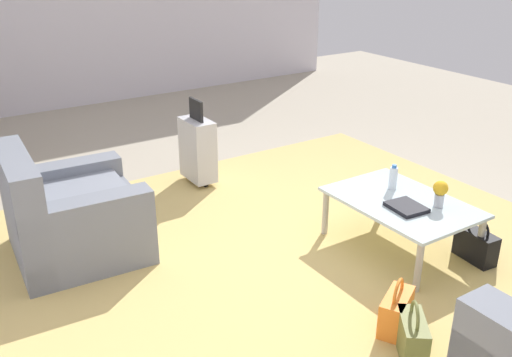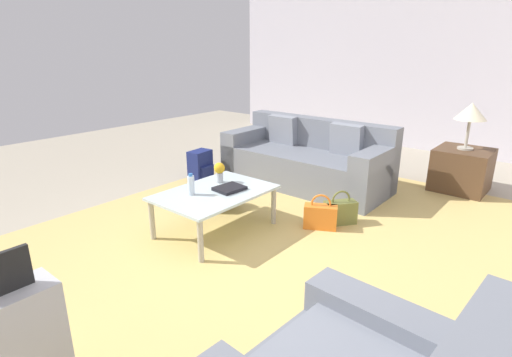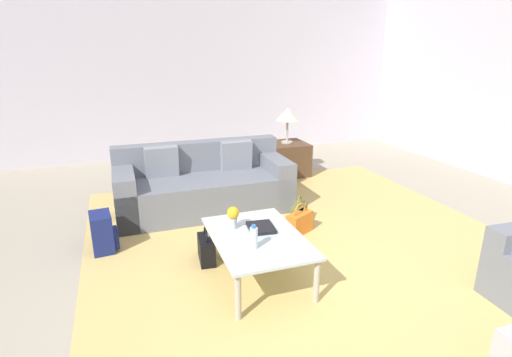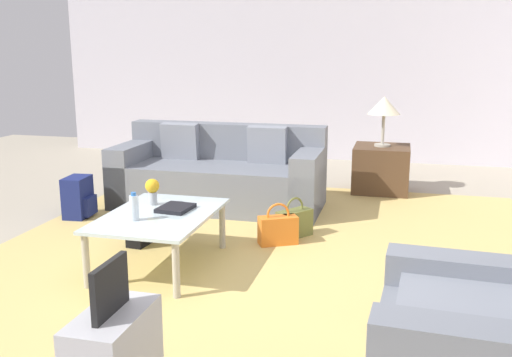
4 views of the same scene
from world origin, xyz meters
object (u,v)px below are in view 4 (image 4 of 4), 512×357
at_px(handbag_orange, 278,229).
at_px(armchair, 502,356).
at_px(handbag_black, 143,229).
at_px(coffee_table_book, 176,208).
at_px(flower_vase, 152,189).
at_px(table_lamp, 384,107).
at_px(coffee_table, 160,220).
at_px(water_bottle, 134,207).
at_px(handbag_olive, 294,223).
at_px(side_table, 381,169).
at_px(backpack_navy, 79,198).
at_px(couch, 221,177).

bearing_deg(handbag_orange, armchair, 35.36).
bearing_deg(handbag_black, coffee_table_book, 53.41).
bearing_deg(flower_vase, handbag_orange, 118.41).
bearing_deg(table_lamp, armchair, 9.29).
bearing_deg(coffee_table, water_bottle, -26.57).
distance_m(handbag_black, handbag_olive, 1.29).
bearing_deg(armchair, handbag_orange, -144.64).
bearing_deg(handbag_orange, side_table, 160.20).
bearing_deg(handbag_black, table_lamp, 141.72).
xyz_separation_m(table_lamp, backpack_navy, (1.80, -2.79, -0.77)).
height_order(handbag_black, backpack_navy, backpack_navy).
bearing_deg(armchair, water_bottle, -115.93).
bearing_deg(table_lamp, backpack_navy, -57.18).
bearing_deg(table_lamp, handbag_olive, -19.31).
height_order(couch, handbag_orange, couch).
bearing_deg(handbag_black, couch, 169.11).
bearing_deg(table_lamp, side_table, 0.00).
distance_m(table_lamp, handbag_olive, 2.16).
relative_size(flower_vase, handbag_olive, 0.57).
bearing_deg(handbag_orange, water_bottle, -43.07).
height_order(side_table, backpack_navy, side_table).
height_order(armchair, handbag_orange, armchair).
distance_m(couch, water_bottle, 2.00).
relative_size(water_bottle, backpack_navy, 0.51).
relative_size(side_table, backpack_navy, 1.55).
bearing_deg(armchair, coffee_table_book, -124.26).
relative_size(armchair, handbag_olive, 2.82).
distance_m(table_lamp, handbag_black, 3.11).
height_order(armchair, handbag_black, armchair).
relative_size(couch, handbag_orange, 5.92).
xyz_separation_m(water_bottle, flower_vase, (-0.42, -0.05, 0.03)).
relative_size(armchair, water_bottle, 4.95).
relative_size(armchair, backpack_navy, 2.52).
xyz_separation_m(coffee_table, coffee_table_book, (-0.12, 0.08, 0.06)).
height_order(flower_vase, table_lamp, table_lamp).
relative_size(side_table, handbag_orange, 1.73).
bearing_deg(coffee_table_book, side_table, 157.70).
height_order(table_lamp, handbag_olive, table_lamp).
relative_size(couch, handbag_olive, 5.92).
height_order(coffee_table_book, table_lamp, table_lamp).
relative_size(side_table, handbag_black, 1.73).
height_order(armchair, coffee_table_book, armchair).
bearing_deg(side_table, water_bottle, -28.07).
xyz_separation_m(water_bottle, handbag_orange, (-0.90, 0.85, -0.38)).
bearing_deg(water_bottle, side_table, 151.93).
distance_m(coffee_table_book, handbag_black, 0.62).
distance_m(table_lamp, handbag_orange, 2.38).
bearing_deg(flower_vase, water_bottle, 6.79).
xyz_separation_m(armchair, backpack_navy, (-2.31, -3.46, -0.10)).
distance_m(side_table, handbag_black, 3.00).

